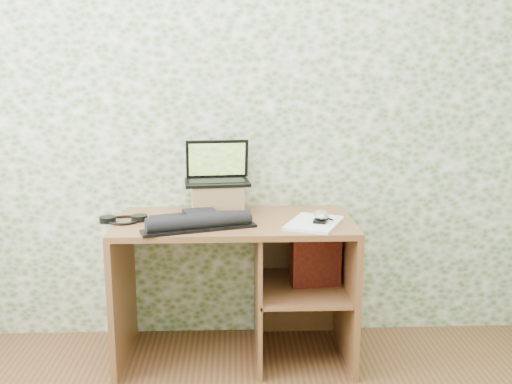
{
  "coord_description": "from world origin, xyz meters",
  "views": [
    {
      "loc": [
        0.0,
        -1.37,
        1.48
      ],
      "look_at": [
        0.11,
        1.39,
        0.9
      ],
      "focal_mm": 40.0,
      "sensor_mm": 36.0,
      "label": 1
    }
  ],
  "objects_px": {
    "laptop": "(217,173)",
    "desk": "(250,268)",
    "notepad": "(314,223)",
    "riser": "(217,199)",
    "keyboard": "(200,220)"
  },
  "relations": [
    {
      "from": "laptop",
      "to": "desk",
      "type": "bearing_deg",
      "value": -47.98
    },
    {
      "from": "desk",
      "to": "notepad",
      "type": "bearing_deg",
      "value": -23.35
    },
    {
      "from": "laptop",
      "to": "notepad",
      "type": "distance_m",
      "value": 0.6
    },
    {
      "from": "laptop",
      "to": "notepad",
      "type": "height_order",
      "value": "laptop"
    },
    {
      "from": "desk",
      "to": "laptop",
      "type": "xyz_separation_m",
      "value": [
        -0.17,
        0.15,
        0.48
      ]
    },
    {
      "from": "laptop",
      "to": "notepad",
      "type": "bearing_deg",
      "value": -36.98
    },
    {
      "from": "desk",
      "to": "riser",
      "type": "distance_m",
      "value": 0.4
    },
    {
      "from": "notepad",
      "to": "riser",
      "type": "bearing_deg",
      "value": 176.36
    },
    {
      "from": "desk",
      "to": "notepad",
      "type": "distance_m",
      "value": 0.44
    },
    {
      "from": "riser",
      "to": "notepad",
      "type": "xyz_separation_m",
      "value": [
        0.48,
        -0.25,
        -0.07
      ]
    },
    {
      "from": "keyboard",
      "to": "riser",
      "type": "bearing_deg",
      "value": 55.11
    },
    {
      "from": "desk",
      "to": "riser",
      "type": "relative_size",
      "value": 4.54
    },
    {
      "from": "riser",
      "to": "laptop",
      "type": "xyz_separation_m",
      "value": [
        -0.0,
        0.04,
        0.13
      ]
    },
    {
      "from": "desk",
      "to": "keyboard",
      "type": "distance_m",
      "value": 0.41
    },
    {
      "from": "laptop",
      "to": "keyboard",
      "type": "distance_m",
      "value": 0.35
    }
  ]
}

